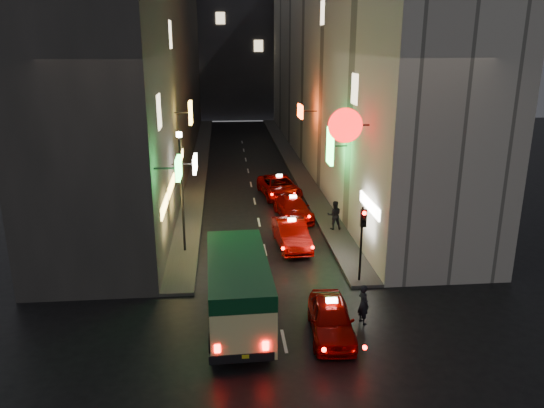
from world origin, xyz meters
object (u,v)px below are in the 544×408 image
object	(u,v)px
minibus	(238,284)
traffic_light	(363,229)
taxi_near	(331,316)
lamp_post	(182,184)
pedestrian_crossing	(363,302)

from	to	relation	value
minibus	traffic_light	size ratio (longest dim) A/B	1.85
taxi_near	lamp_post	xyz separation A→B (m)	(-6.01, 8.70, 2.94)
minibus	lamp_post	bearing A→B (deg)	108.69
taxi_near	lamp_post	size ratio (longest dim) A/B	0.81
pedestrian_crossing	traffic_light	distance (m)	3.92
taxi_near	traffic_light	size ratio (longest dim) A/B	1.45
traffic_light	pedestrian_crossing	bearing A→B (deg)	-102.62
minibus	lamp_post	size ratio (longest dim) A/B	1.04
pedestrian_crossing	lamp_post	size ratio (longest dim) A/B	0.30
traffic_light	minibus	bearing A→B (deg)	-151.31
minibus	lamp_post	distance (m)	8.27
minibus	lamp_post	world-z (taller)	lamp_post
taxi_near	pedestrian_crossing	distance (m)	1.62
pedestrian_crossing	traffic_light	xyz separation A→B (m)	(0.77, 3.42, 1.76)
pedestrian_crossing	lamp_post	world-z (taller)	lamp_post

